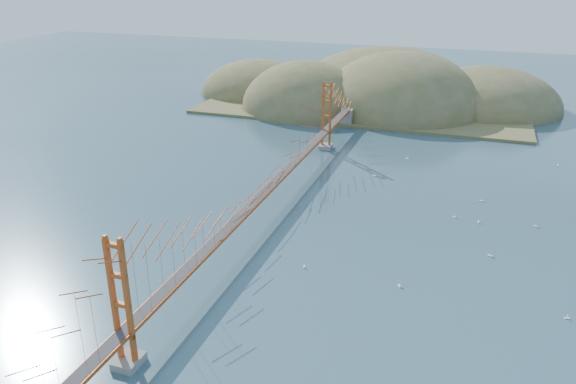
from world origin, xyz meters
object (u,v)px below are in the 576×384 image
(sailboat_2, at_px, (490,255))
(sailboat_1, at_px, (536,226))
(bridge, at_px, (263,165))
(sailboat_0, at_px, (304,266))

(sailboat_2, distance_m, sailboat_1, 11.01)
(sailboat_2, height_order, sailboat_1, sailboat_1)
(bridge, relative_size, sailboat_2, 136.80)
(bridge, bearing_deg, sailboat_1, 13.98)
(sailboat_0, height_order, sailboat_1, sailboat_1)
(sailboat_0, distance_m, sailboat_2, 20.91)
(bridge, xyz_separation_m, sailboat_2, (27.64, -1.49, -6.86))
(sailboat_2, bearing_deg, sailboat_1, 61.55)
(sailboat_0, bearing_deg, sailboat_2, 25.70)
(bridge, distance_m, sailboat_1, 34.57)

